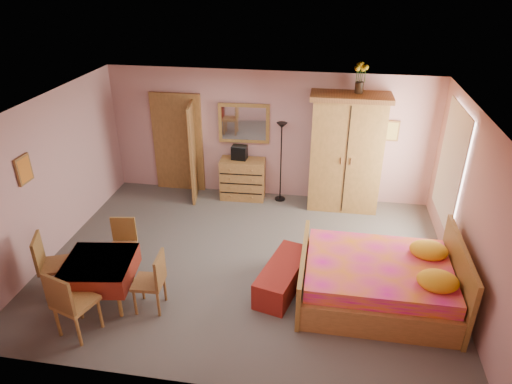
% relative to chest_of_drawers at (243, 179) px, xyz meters
% --- Properties ---
extents(floor, '(6.50, 6.50, 0.00)m').
position_rel_chest_of_drawers_xyz_m(floor, '(0.50, -2.24, -0.42)').
color(floor, '#615B55').
rests_on(floor, ground).
extents(ceiling, '(6.50, 6.50, 0.00)m').
position_rel_chest_of_drawers_xyz_m(ceiling, '(0.50, -2.24, 2.18)').
color(ceiling, brown).
rests_on(ceiling, wall_back).
extents(wall_back, '(6.50, 0.10, 2.60)m').
position_rel_chest_of_drawers_xyz_m(wall_back, '(0.50, 0.26, 0.88)').
color(wall_back, tan).
rests_on(wall_back, floor).
extents(wall_front, '(6.50, 0.10, 2.60)m').
position_rel_chest_of_drawers_xyz_m(wall_front, '(0.50, -4.74, 0.88)').
color(wall_front, tan).
rests_on(wall_front, floor).
extents(wall_left, '(0.10, 5.00, 2.60)m').
position_rel_chest_of_drawers_xyz_m(wall_left, '(-2.75, -2.24, 0.88)').
color(wall_left, tan).
rests_on(wall_left, floor).
extents(wall_right, '(0.10, 5.00, 2.60)m').
position_rel_chest_of_drawers_xyz_m(wall_right, '(3.75, -2.24, 0.88)').
color(wall_right, tan).
rests_on(wall_right, floor).
extents(doorway, '(1.06, 0.12, 2.15)m').
position_rel_chest_of_drawers_xyz_m(doorway, '(-1.40, 0.23, 0.60)').
color(doorway, '#9E6B35').
rests_on(doorway, floor).
extents(window, '(0.08, 1.40, 1.95)m').
position_rel_chest_of_drawers_xyz_m(window, '(3.71, -1.04, 1.03)').
color(window, white).
rests_on(window, wall_right).
extents(picture_left, '(0.04, 0.32, 0.42)m').
position_rel_chest_of_drawers_xyz_m(picture_left, '(-2.72, -2.84, 1.28)').
color(picture_left, orange).
rests_on(picture_left, wall_left).
extents(picture_back, '(0.30, 0.04, 0.40)m').
position_rel_chest_of_drawers_xyz_m(picture_back, '(2.85, 0.23, 1.13)').
color(picture_back, '#D8BF59').
rests_on(picture_back, wall_back).
extents(chest_of_drawers, '(0.92, 0.48, 0.85)m').
position_rel_chest_of_drawers_xyz_m(chest_of_drawers, '(0.00, 0.00, 0.00)').
color(chest_of_drawers, '#9D6C35').
rests_on(chest_of_drawers, floor).
extents(wall_mirror, '(1.02, 0.11, 0.81)m').
position_rel_chest_of_drawers_xyz_m(wall_mirror, '(0.00, 0.21, 1.13)').
color(wall_mirror, silver).
rests_on(wall_mirror, wall_back).
extents(stereo, '(0.31, 0.24, 0.28)m').
position_rel_chest_of_drawers_xyz_m(stereo, '(-0.07, 0.05, 0.56)').
color(stereo, black).
rests_on(stereo, chest_of_drawers).
extents(floor_lamp, '(0.28, 0.28, 1.66)m').
position_rel_chest_of_drawers_xyz_m(floor_lamp, '(0.78, 0.03, 0.41)').
color(floor_lamp, black).
rests_on(floor_lamp, floor).
extents(wardrobe, '(1.47, 0.77, 2.30)m').
position_rel_chest_of_drawers_xyz_m(wardrobe, '(2.03, -0.02, 0.73)').
color(wardrobe, '#A87838').
rests_on(wardrobe, floor).
extents(sunflower_vase, '(0.22, 0.22, 0.56)m').
position_rel_chest_of_drawers_xyz_m(sunflower_vase, '(2.16, 0.04, 2.15)').
color(sunflower_vase, yellow).
rests_on(sunflower_vase, wardrobe).
extents(bed, '(2.24, 1.76, 1.03)m').
position_rel_chest_of_drawers_xyz_m(bed, '(2.51, -2.84, 0.09)').
color(bed, '#E01597').
rests_on(bed, floor).
extents(bench, '(0.78, 1.36, 0.43)m').
position_rel_chest_of_drawers_xyz_m(bench, '(1.15, -2.81, -0.21)').
color(bench, maroon).
rests_on(bench, floor).
extents(dining_table, '(1.06, 1.06, 0.69)m').
position_rel_chest_of_drawers_xyz_m(dining_table, '(-1.40, -3.50, -0.08)').
color(dining_table, maroon).
rests_on(dining_table, floor).
extents(chair_south, '(0.58, 0.58, 1.02)m').
position_rel_chest_of_drawers_xyz_m(chair_south, '(-1.41, -4.15, 0.09)').
color(chair_south, '#B07A3B').
rests_on(chair_south, floor).
extents(chair_north, '(0.45, 0.45, 0.86)m').
position_rel_chest_of_drawers_xyz_m(chair_north, '(-1.40, -2.75, 0.01)').
color(chair_north, '#955E32').
rests_on(chair_north, floor).
extents(chair_west, '(0.58, 0.58, 0.98)m').
position_rel_chest_of_drawers_xyz_m(chair_west, '(-2.12, -3.42, 0.06)').
color(chair_west, '#976133').
rests_on(chair_west, floor).
extents(chair_east, '(0.44, 0.44, 0.90)m').
position_rel_chest_of_drawers_xyz_m(chair_east, '(-0.66, -3.55, 0.03)').
color(chair_east, brown).
rests_on(chair_east, floor).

